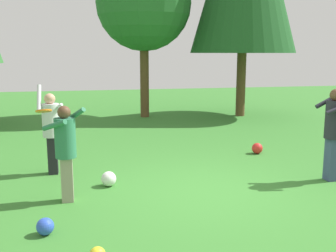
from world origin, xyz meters
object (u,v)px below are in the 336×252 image
ball_white (109,179)px  frisbee (44,111)px  person_catcher (66,145)px  ball_red (257,148)px  person_bystander (334,126)px  tree_center (144,4)px  person_thrower (51,126)px  ball_blue (45,226)px

ball_white → frisbee: bearing=-168.5°
person_catcher → ball_red: (4.41, 2.28, -0.81)m
ball_red → frisbee: bearing=-158.3°
person_bystander → ball_white: (-4.22, 0.53, -0.92)m
person_bystander → frisbee: 5.30m
ball_white → tree_center: size_ratio=0.05×
person_thrower → frisbee: bearing=0.0°
ball_red → tree_center: size_ratio=0.04×
ball_white → tree_center: bearing=76.6°
person_thrower → person_bystander: 5.50m
person_catcher → ball_white: 1.23m
tree_center → ball_red: bearing=-73.6°
person_thrower → person_bystander: size_ratio=1.02×
frisbee → person_thrower: bearing=89.8°
tree_center → person_bystander: bearing=-74.4°
frisbee → ball_red: 5.29m
person_catcher → person_bystander: 4.93m
person_bystander → ball_red: (-0.51, 2.20, -0.93)m
person_thrower → ball_blue: (0.09, -2.86, -0.86)m
person_bystander → ball_blue: size_ratio=7.45×
person_thrower → person_bystander: bearing=73.8°
person_thrower → tree_center: bearing=157.0°
frisbee → tree_center: bearing=70.1°
ball_white → ball_blue: 2.08m
person_thrower → person_catcher: size_ratio=1.13×
person_thrower → ball_red: person_thrower is taller
person_catcher → ball_white: size_ratio=5.76×
ball_blue → tree_center: bearing=73.7°
person_bystander → ball_blue: person_bystander is taller
frisbee → ball_white: frisbee is taller
person_bystander → ball_blue: bearing=17.5°
ball_red → tree_center: (-1.83, 6.20, 4.07)m
ball_white → tree_center: 9.05m
person_bystander → ball_blue: 5.43m
person_catcher → person_bystander: person_bystander is taller
person_bystander → ball_red: person_bystander is taller
person_bystander → ball_white: size_ratio=6.38×
ball_red → ball_white: size_ratio=0.95×
person_catcher → person_bystander: size_ratio=0.90×
person_catcher → person_thrower: bearing=-30.1°
person_bystander → tree_center: tree_center is taller
person_catcher → ball_blue: person_catcher is taller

